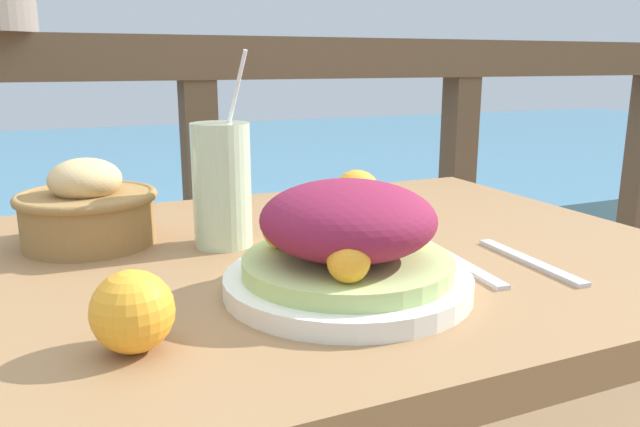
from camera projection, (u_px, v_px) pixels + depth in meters
name	position (u px, v px, depth m)	size (l,w,h in m)	color
patio_table	(318.00, 334.00, 0.82)	(0.92, 0.72, 0.72)	#997047
railing_fence	(201.00, 181.00, 1.37)	(2.80, 0.08, 1.00)	brown
sea_backdrop	(106.00, 193.00, 3.71)	(12.00, 4.00, 0.39)	teal
salad_plate	(348.00, 245.00, 0.64)	(0.26, 0.26, 0.12)	white
drink_glass	(222.00, 185.00, 0.79)	(0.07, 0.08, 0.25)	beige
bread_basket	(88.00, 209.00, 0.81)	(0.18, 0.18, 0.11)	olive
fork	(459.00, 263.00, 0.73)	(0.03, 0.18, 0.00)	silver
knife	(529.00, 261.00, 0.74)	(0.03, 0.18, 0.00)	silver
orange_near_basket	(357.00, 194.00, 0.95)	(0.07, 0.07, 0.07)	#F9A328
orange_near_glass	(133.00, 311.00, 0.51)	(0.07, 0.07, 0.07)	#F9A328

